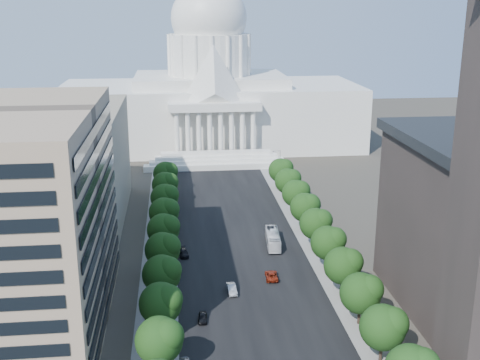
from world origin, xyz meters
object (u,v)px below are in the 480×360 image
object	(u,v)px
car_dark_a	(203,318)
car_dark_b	(183,253)
car_red	(271,276)
city_bus	(273,239)
car_silver	(232,289)

from	to	relation	value
car_dark_a	car_dark_b	size ratio (longest dim) A/B	0.80
car_red	city_bus	world-z (taller)	city_bus
car_dark_b	car_red	bearing A→B (deg)	-45.36
car_dark_a	car_silver	distance (m)	12.48
car_red	car_dark_b	distance (m)	23.38
car_silver	car_dark_a	bearing A→B (deg)	-124.69
car_dark_a	car_dark_b	distance (m)	30.62
car_silver	car_dark_b	distance (m)	21.92
car_silver	car_dark_b	xyz separation A→B (m)	(-9.43, 19.78, -0.08)
car_dark_a	city_bus	distance (m)	39.33
car_red	city_bus	bearing A→B (deg)	-96.93
city_bus	car_dark_b	bearing A→B (deg)	-164.90
car_silver	car_dark_b	bearing A→B (deg)	111.87
city_bus	car_red	bearing A→B (deg)	-95.59
car_dark_a	city_bus	bearing A→B (deg)	65.64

